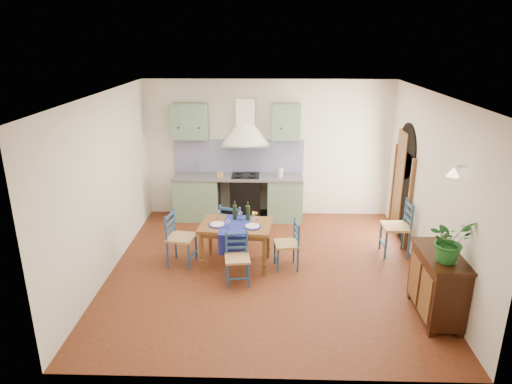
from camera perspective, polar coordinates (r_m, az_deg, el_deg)
floor at (r=7.52m, az=1.34°, el=-9.62°), size 5.00×5.00×0.00m
back_wall at (r=9.27m, az=-1.40°, el=2.99°), size 5.00×0.96×2.80m
right_wall at (r=7.65m, az=20.46°, el=0.55°), size 0.26×5.00×2.80m
left_wall at (r=7.40m, az=-18.31°, el=0.70°), size 0.04×5.00×2.80m
ceiling at (r=6.65m, az=1.53°, el=12.11°), size 5.00×5.00×0.01m
dining_table at (r=7.40m, az=-2.51°, el=-4.61°), size 1.20×0.92×1.04m
chair_near at (r=6.98m, az=-2.36°, el=-8.24°), size 0.41×0.41×0.79m
chair_far at (r=7.98m, az=-2.90°, el=-4.27°), size 0.50×0.50×0.88m
chair_left at (r=7.59m, az=-9.55°, el=-5.67°), size 0.49×0.49×0.91m
chair_right at (r=7.41m, az=4.04°, el=-6.53°), size 0.43×0.43×0.81m
chair_spare at (r=8.18m, az=17.31°, el=-4.22°), size 0.45×0.45×0.97m
sideboard at (r=6.58m, az=21.72°, el=-10.51°), size 0.50×1.05×0.94m
potted_plant at (r=6.11m, az=23.04°, el=-5.58°), size 0.64×0.60×0.56m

